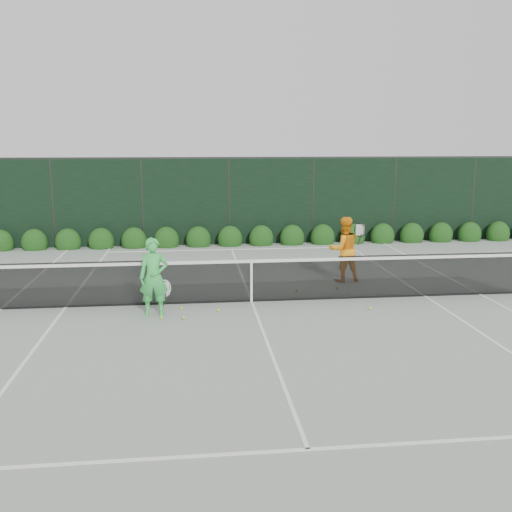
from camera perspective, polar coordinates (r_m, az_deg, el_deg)
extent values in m
plane|color=gray|center=(13.03, -0.46, -4.59)|extent=(80.00, 80.00, 0.00)
cube|color=black|center=(13.15, -19.00, -2.78)|extent=(4.40, 0.01, 1.02)
cube|color=black|center=(12.90, -0.46, -2.54)|extent=(4.00, 0.01, 0.96)
cube|color=black|center=(13.96, 16.96, -1.85)|extent=(4.40, 0.01, 1.02)
cube|color=white|center=(12.80, -0.46, -0.52)|extent=(12.80, 0.03, 0.07)
cube|color=black|center=(13.02, -0.46, -4.50)|extent=(12.80, 0.02, 0.04)
cube|color=white|center=(12.91, -0.46, -2.64)|extent=(0.05, 0.03, 0.91)
imported|color=green|center=(12.02, -10.19, -2.09)|extent=(0.60, 0.40, 1.64)
torus|color=silver|center=(12.18, -9.18, -3.23)|extent=(0.29, 0.13, 0.30)
cylinder|color=black|center=(12.24, -9.14, -4.32)|extent=(0.10, 0.03, 0.30)
imported|color=orange|center=(14.92, 8.79, 0.66)|extent=(0.89, 0.73, 1.69)
torus|color=black|center=(14.73, 10.37, 2.59)|extent=(0.27, 0.19, 0.30)
cylinder|color=black|center=(14.77, 10.34, 1.67)|extent=(0.10, 0.03, 0.30)
cube|color=white|center=(13.62, -24.16, -4.88)|extent=(0.06, 23.77, 0.01)
cube|color=white|center=(14.63, 21.48, -3.58)|extent=(0.06, 23.77, 0.01)
cube|color=white|center=(13.26, -18.50, -4.88)|extent=(0.06, 23.77, 0.01)
cube|color=white|center=(14.05, 16.52, -3.86)|extent=(0.06, 23.77, 0.01)
cube|color=white|center=(24.64, -3.35, 3.02)|extent=(11.03, 0.06, 0.01)
cube|color=white|center=(19.24, -2.45, 0.66)|extent=(8.23, 0.06, 0.01)
cube|color=white|center=(7.16, 5.21, -18.70)|extent=(8.23, 0.06, 0.01)
cube|color=white|center=(13.03, -0.46, -4.56)|extent=(0.06, 12.80, 0.01)
cube|color=black|center=(20.11, -2.71, 5.43)|extent=(32.00, 0.06, 3.00)
cube|color=#262826|center=(20.01, -2.75, 9.79)|extent=(32.00, 0.06, 0.06)
cylinder|color=#262826|center=(20.61, -19.66, 4.92)|extent=(0.08, 0.08, 3.00)
cylinder|color=#262826|center=(20.14, -11.29, 5.23)|extent=(0.08, 0.08, 3.00)
cylinder|color=#262826|center=(20.11, -2.71, 5.43)|extent=(0.08, 0.08, 3.00)
cylinder|color=#262826|center=(20.52, 5.72, 5.51)|extent=(0.08, 0.08, 3.00)
cylinder|color=#262826|center=(21.35, 13.65, 5.47)|extent=(0.08, 0.08, 3.00)
cylinder|color=#262826|center=(22.56, 20.86, 5.35)|extent=(0.08, 0.08, 3.00)
ellipsoid|color=#123A0F|center=(20.89, -24.19, 1.16)|extent=(0.86, 0.65, 0.94)
ellipsoid|color=#123A0F|center=(20.58, -21.27, 1.24)|extent=(0.86, 0.65, 0.94)
ellipsoid|color=#123A0F|center=(20.33, -18.27, 1.33)|extent=(0.86, 0.65, 0.94)
ellipsoid|color=#123A0F|center=(20.13, -15.21, 1.41)|extent=(0.86, 0.65, 0.94)
ellipsoid|color=#123A0F|center=(19.99, -12.09, 1.49)|extent=(0.86, 0.65, 0.94)
ellipsoid|color=#123A0F|center=(19.91, -8.94, 1.57)|extent=(0.86, 0.65, 0.94)
ellipsoid|color=#123A0F|center=(19.89, -5.77, 1.64)|extent=(0.86, 0.65, 0.94)
ellipsoid|color=#123A0F|center=(19.93, -2.61, 1.71)|extent=(0.86, 0.65, 0.94)
ellipsoid|color=#123A0F|center=(20.04, 0.53, 1.77)|extent=(0.86, 0.65, 0.94)
ellipsoid|color=#123A0F|center=(20.20, 3.63, 1.82)|extent=(0.86, 0.65, 0.94)
ellipsoid|color=#123A0F|center=(20.42, 6.67, 1.87)|extent=(0.86, 0.65, 0.94)
ellipsoid|color=#123A0F|center=(20.69, 9.64, 1.92)|extent=(0.86, 0.65, 0.94)
ellipsoid|color=#123A0F|center=(21.02, 12.53, 1.95)|extent=(0.86, 0.65, 0.94)
ellipsoid|color=#123A0F|center=(21.40, 15.32, 1.98)|extent=(0.86, 0.65, 0.94)
ellipsoid|color=#123A0F|center=(21.83, 18.00, 2.01)|extent=(0.86, 0.65, 0.94)
ellipsoid|color=#123A0F|center=(22.31, 20.58, 2.03)|extent=(0.86, 0.65, 0.94)
ellipsoid|color=#123A0F|center=(22.83, 23.04, 2.04)|extent=(0.86, 0.65, 0.94)
sphere|color=#B2D42F|center=(11.93, -9.44, -6.09)|extent=(0.07, 0.07, 0.07)
sphere|color=#B2D42F|center=(12.30, -3.79, -5.43)|extent=(0.07, 0.07, 0.07)
sphere|color=#B2D42F|center=(12.53, -7.47, -5.19)|extent=(0.07, 0.07, 0.07)
sphere|color=#B2D42F|center=(12.63, 11.37, -5.17)|extent=(0.07, 0.07, 0.07)
sphere|color=#B2D42F|center=(14.22, 8.13, -3.19)|extent=(0.07, 0.07, 0.07)
sphere|color=#B2D42F|center=(13.87, 4.07, -3.47)|extent=(0.07, 0.07, 0.07)
sphere|color=#B2D42F|center=(11.85, -7.24, -6.14)|extent=(0.07, 0.07, 0.07)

